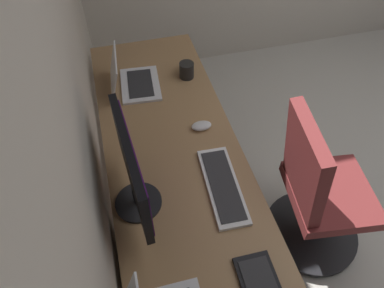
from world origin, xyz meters
TOP-DOWN VIEW (x-y plane):
  - wall_back at (0.00, 2.10)m, footprint 4.45×0.10m
  - desk at (0.09, 1.71)m, footprint 2.27×0.65m
  - drawer_pedestal at (-0.17, 1.73)m, footprint 0.40×0.51m
  - monitor_primary at (0.01, 1.91)m, footprint 0.51×0.20m
  - laptop_left at (0.79, 1.83)m, footprint 0.32×0.29m
  - keyboard_main at (-0.00, 1.54)m, footprint 0.43×0.16m
  - mouse_main at (0.37, 1.53)m, footprint 0.06×0.10m
  - coffee_mug at (0.80, 1.50)m, footprint 0.13×0.09m
  - office_chair at (-0.01, 1.00)m, footprint 0.56×0.58m

SIDE VIEW (x-z plane):
  - drawer_pedestal at x=-0.17m, z-range 0.00..0.69m
  - office_chair at x=-0.01m, z-range -0.03..0.94m
  - desk at x=0.09m, z-range 0.30..1.03m
  - keyboard_main at x=0.00m, z-range 0.73..0.75m
  - mouse_main at x=0.37m, z-range 0.73..0.76m
  - coffee_mug at x=0.80m, z-range 0.73..0.82m
  - laptop_left at x=0.79m, z-range 0.67..0.89m
  - monitor_primary at x=0.01m, z-range 0.76..1.17m
  - wall_back at x=0.00m, z-range 0.00..2.60m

